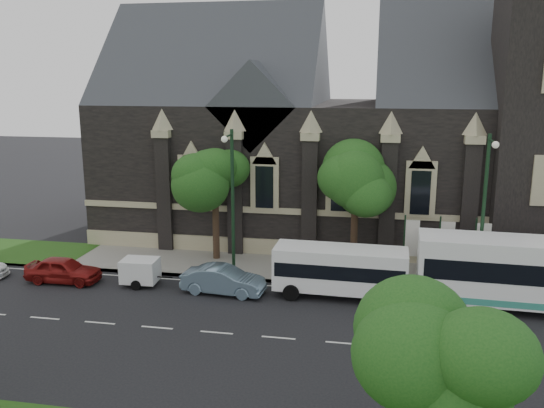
% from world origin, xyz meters
% --- Properties ---
extents(ground, '(160.00, 160.00, 0.00)m').
position_xyz_m(ground, '(0.00, 0.00, 0.00)').
color(ground, black).
rests_on(ground, ground).
extents(sidewalk, '(80.00, 5.00, 0.15)m').
position_xyz_m(sidewalk, '(0.00, 9.50, 0.07)').
color(sidewalk, gray).
rests_on(sidewalk, ground).
extents(museum, '(40.00, 17.70, 29.90)m').
position_xyz_m(museum, '(5.12, 18.78, 8.17)').
color(museum, black).
rests_on(museum, ground).
extents(tree_park_east, '(3.40, 3.40, 6.28)m').
position_xyz_m(tree_park_east, '(6.18, -9.32, 4.62)').
color(tree_park_east, black).
rests_on(tree_park_east, ground).
extents(tree_walk_right, '(4.08, 4.08, 7.80)m').
position_xyz_m(tree_walk_right, '(3.21, 10.71, 5.82)').
color(tree_walk_right, black).
rests_on(tree_walk_right, ground).
extents(tree_walk_left, '(3.91, 3.91, 7.64)m').
position_xyz_m(tree_walk_left, '(-5.80, 10.70, 5.73)').
color(tree_walk_left, black).
rests_on(tree_walk_left, ground).
extents(street_lamp_near, '(0.36, 1.88, 9.00)m').
position_xyz_m(street_lamp_near, '(10.00, 7.09, 5.11)').
color(street_lamp_near, '#15301B').
rests_on(street_lamp_near, ground).
extents(street_lamp_mid, '(0.36, 1.88, 9.00)m').
position_xyz_m(street_lamp_mid, '(-4.00, 7.09, 5.11)').
color(street_lamp_mid, '#15301B').
rests_on(street_lamp_mid, ground).
extents(banner_flag_left, '(0.90, 0.10, 4.00)m').
position_xyz_m(banner_flag_left, '(6.29, 9.00, 2.38)').
color(banner_flag_left, '#15301B').
rests_on(banner_flag_left, ground).
extents(banner_flag_center, '(0.90, 0.10, 4.00)m').
position_xyz_m(banner_flag_center, '(8.29, 9.00, 2.38)').
color(banner_flag_center, '#15301B').
rests_on(banner_flag_center, ground).
extents(banner_flag_right, '(0.90, 0.10, 4.00)m').
position_xyz_m(banner_flag_right, '(10.29, 9.00, 2.38)').
color(banner_flag_right, '#15301B').
rests_on(banner_flag_right, ground).
extents(shuttle_bus, '(7.29, 2.72, 2.79)m').
position_xyz_m(shuttle_bus, '(2.49, 5.63, 1.62)').
color(shuttle_bus, white).
rests_on(shuttle_bus, ground).
extents(box_trailer, '(3.00, 1.76, 1.58)m').
position_xyz_m(box_trailer, '(-9.09, 5.24, 0.90)').
color(box_trailer, white).
rests_on(box_trailer, ground).
extents(sedan, '(4.82, 2.03, 1.55)m').
position_xyz_m(sedan, '(-4.00, 4.93, 0.77)').
color(sedan, '#6D889D').
rests_on(sedan, ground).
extents(car_far_red, '(4.46, 1.83, 1.52)m').
position_xyz_m(car_far_red, '(-13.79, 4.91, 0.76)').
color(car_far_red, maroon).
rests_on(car_far_red, ground).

